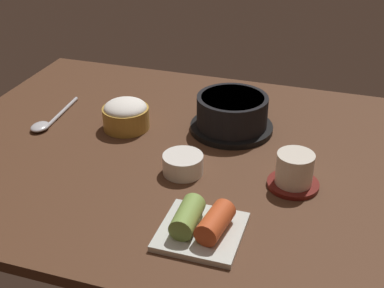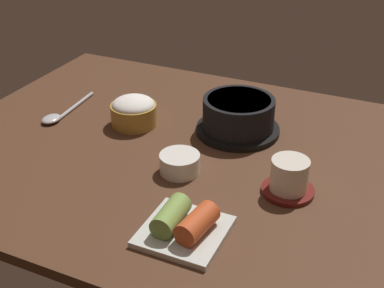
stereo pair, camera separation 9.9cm
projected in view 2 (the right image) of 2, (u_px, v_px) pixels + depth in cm
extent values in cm
cube|color=#4C2D1C|center=(187.00, 155.00, 103.14)|extent=(100.00, 76.00, 2.00)
cylinder|color=black|center=(238.00, 130.00, 108.97)|extent=(17.32, 17.32, 1.19)
cylinder|color=black|center=(238.00, 113.00, 107.08)|extent=(14.69, 14.69, 6.41)
cylinder|color=#D15619|center=(239.00, 100.00, 105.64)|extent=(12.93, 12.93, 0.60)
cylinder|color=#B78C38|center=(134.00, 115.00, 111.18)|extent=(9.76, 9.76, 4.60)
ellipsoid|color=white|center=(133.00, 105.00, 110.04)|extent=(8.98, 8.98, 3.42)
cylinder|color=maroon|center=(288.00, 190.00, 90.09)|extent=(9.13, 9.13, 0.80)
cylinder|color=silver|center=(289.00, 175.00, 88.49)|extent=(6.51, 6.51, 5.66)
cylinder|color=#C6D18C|center=(291.00, 162.00, 87.23)|extent=(5.53, 5.53, 0.40)
cylinder|color=white|center=(180.00, 163.00, 95.08)|extent=(7.41, 7.41, 3.62)
cylinder|color=#386B2D|center=(180.00, 156.00, 94.33)|extent=(6.08, 6.08, 0.50)
cube|color=silver|center=(184.00, 232.00, 80.34)|extent=(12.57, 12.57, 1.00)
cylinder|color=#7A9E47|center=(171.00, 216.00, 79.97)|extent=(3.85, 7.61, 3.71)
cylinder|color=#C64C23|center=(197.00, 223.00, 78.38)|extent=(4.73, 7.99, 3.71)
cylinder|color=#B7B7BC|center=(75.00, 106.00, 119.06)|extent=(1.90, 15.60, 0.80)
ellipsoid|color=#B7B7BC|center=(51.00, 119.00, 112.96)|extent=(3.60, 4.68, 1.26)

